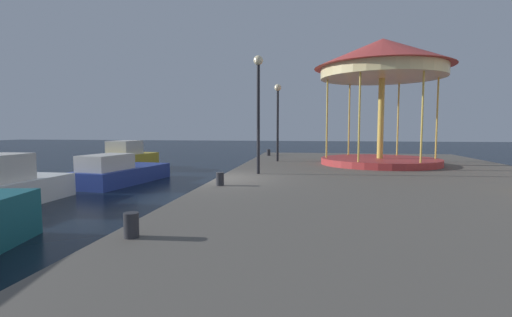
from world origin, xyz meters
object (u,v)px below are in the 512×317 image
motorboat_blue (120,172)px  lamp_post_near_edge (258,94)px  bollard_south (268,152)px  carousel (382,70)px  bollard_center (220,179)px  lamp_post_mid_promenade (278,108)px  motorboat_white (3,187)px  bollard_north (131,225)px  motorboat_yellow (126,159)px

motorboat_blue → lamp_post_near_edge: size_ratio=1.21×
bollard_south → lamp_post_near_edge: bearing=-85.7°
carousel → bollard_center: size_ratio=15.77×
lamp_post_near_edge → bollard_south: 9.72m
lamp_post_mid_promenade → bollard_center: size_ratio=10.00×
motorboat_white → bollard_north: bearing=-35.7°
carousel → bollard_north: carousel is taller
motorboat_white → bollard_north: 8.64m
motorboat_white → lamp_post_near_edge: 9.11m
motorboat_white → carousel: carousel is taller
motorboat_blue → carousel: 13.05m
motorboat_white → bollard_center: (7.10, 0.38, 0.37)m
lamp_post_near_edge → bollard_center: lamp_post_near_edge is taller
lamp_post_near_edge → lamp_post_mid_promenade: bearing=87.6°
motorboat_yellow → lamp_post_mid_promenade: 10.10m
motorboat_white → motorboat_blue: (1.18, 5.20, -0.11)m
motorboat_blue → bollard_center: motorboat_blue is taller
motorboat_blue → bollard_north: bearing=-60.3°
lamp_post_near_edge → bollard_center: 4.18m
motorboat_white → motorboat_blue: 5.34m
motorboat_blue → lamp_post_near_edge: (6.67, -1.82, 3.29)m
motorboat_yellow → lamp_post_mid_promenade: lamp_post_mid_promenade is taller
motorboat_white → lamp_post_near_edge: lamp_post_near_edge is taller
lamp_post_near_edge → bollard_north: (-0.83, -8.41, -2.81)m
carousel → bollard_center: (-5.96, -7.44, -4.23)m
motorboat_white → bollard_center: size_ratio=11.41×
bollard_north → bollard_south: size_ratio=1.00×
motorboat_white → bollard_south: bearing=60.5°
lamp_post_near_edge → bollard_north: size_ratio=11.06×
lamp_post_near_edge → bollard_center: size_ratio=11.06×
motorboat_yellow → carousel: carousel is taller
motorboat_yellow → lamp_post_near_edge: size_ratio=1.00×
motorboat_yellow → carousel: bearing=-11.4°
motorboat_blue → bollard_center: (5.93, -4.82, 0.48)m
carousel → lamp_post_mid_promenade: carousel is taller
lamp_post_mid_promenade → bollard_north: lamp_post_mid_promenade is taller
motorboat_white → lamp_post_near_edge: bearing=23.3°
motorboat_white → lamp_post_near_edge: (7.84, 3.38, 3.18)m
motorboat_blue → bollard_south: 9.56m
motorboat_white → bollard_center: bearing=3.1°
lamp_post_near_edge → motorboat_white: bearing=-156.7°
motorboat_yellow → bollard_north: (8.42, -15.78, 0.34)m
motorboat_blue → bollard_north: 11.79m
carousel → lamp_post_mid_promenade: bearing=168.7°
motorboat_blue → lamp_post_mid_promenade: bearing=27.7°
carousel → motorboat_white: bearing=-149.1°
motorboat_blue → bollard_south: size_ratio=13.34×
motorboat_white → bollard_center: 7.12m
motorboat_white → carousel: size_ratio=0.72×
motorboat_yellow → bollard_north: size_ratio=11.10×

